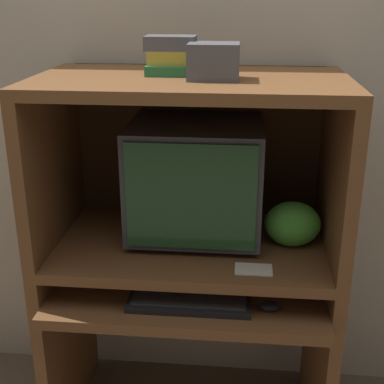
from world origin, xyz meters
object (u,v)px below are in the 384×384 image
mouse (269,306)px  book_stack (173,57)px  snack_bag (293,224)px  storage_box (214,61)px  keyboard (190,299)px  crt_monitor (196,178)px

mouse → book_stack: bearing=142.0°
snack_bag → storage_box: storage_box is taller
keyboard → snack_bag: bearing=31.7°
keyboard → snack_bag: size_ratio=2.08×
snack_bag → mouse: bearing=-109.3°
keyboard → snack_bag: snack_bag is taller
snack_bag → storage_box: (-0.27, -0.05, 0.54)m
crt_monitor → mouse: bearing=-47.5°
mouse → snack_bag: snack_bag is taller
keyboard → storage_box: size_ratio=2.58×
keyboard → storage_box: bearing=69.0°
crt_monitor → storage_box: 0.42m
mouse → storage_box: size_ratio=0.45×
keyboard → snack_bag: (0.33, 0.20, 0.19)m
snack_bag → book_stack: bearing=175.4°
storage_box → book_stack: bearing=147.5°
snack_bag → book_stack: size_ratio=1.08×
crt_monitor → book_stack: size_ratio=2.57×
storage_box → crt_monitor: bearing=119.8°
crt_monitor → keyboard: 0.41m
keyboard → storage_box: storage_box is taller
keyboard → mouse: size_ratio=5.68×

